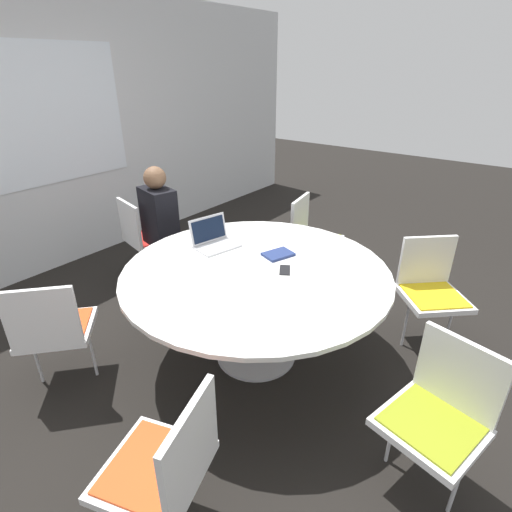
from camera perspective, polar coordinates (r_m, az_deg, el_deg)
name	(u,v)px	position (r m, az deg, el deg)	size (l,w,h in m)	color
ground_plane	(256,355)	(3.14, 0.00, -13.91)	(16.00, 16.00, 0.00)	black
wall_back	(41,137)	(4.56, -28.40, 14.71)	(8.00, 0.07, 2.70)	silver
conference_table	(256,281)	(2.77, 0.00, -3.56)	(1.82, 1.82, 0.74)	#B7B7BC
chair_0	(144,234)	(4.08, -15.73, 3.11)	(0.51, 0.52, 0.84)	white
chair_1	(52,326)	(2.89, -27.07, -8.90)	(0.61, 0.61, 0.84)	white
chair_2	(166,463)	(1.93, -12.71, -26.94)	(0.55, 0.53, 0.84)	white
chair_3	(440,410)	(2.26, 24.83, -19.29)	(0.51, 0.53, 0.84)	white
chair_4	(431,285)	(3.30, 23.72, -3.83)	(0.61, 0.61, 0.84)	white
chair_5	(311,233)	(3.97, 7.90, 3.27)	(0.51, 0.49, 0.84)	white
person_0	(161,219)	(3.83, -13.43, 5.11)	(0.31, 0.40, 1.19)	black
laptop	(213,239)	(3.07, -6.13, 2.41)	(0.36, 0.31, 0.21)	silver
spiral_notebook	(278,254)	(2.92, 3.10, 0.27)	(0.25, 0.21, 0.02)	navy
cell_phone	(285,270)	(2.71, 4.13, -2.01)	(0.16, 0.13, 0.01)	black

